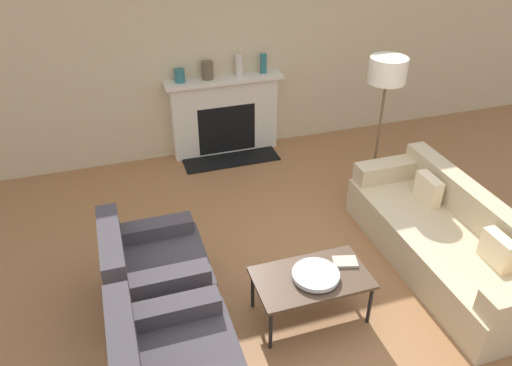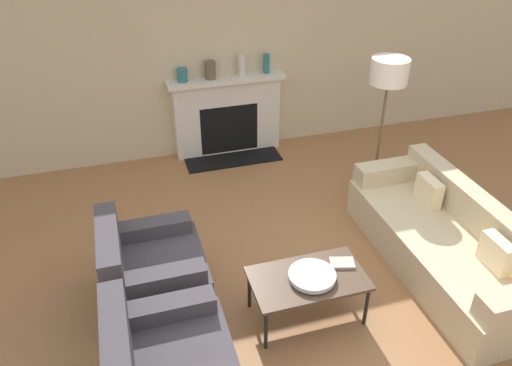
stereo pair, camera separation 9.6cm
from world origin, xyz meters
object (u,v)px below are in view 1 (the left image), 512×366
Objects in this scene: armchair_far at (153,273)px; mantel_vase_center_left at (208,70)px; coffee_table at (312,280)px; mantel_vase_left at (180,76)px; mantel_vase_center_right at (239,65)px; book at (345,262)px; fireplace at (225,117)px; mantel_vase_right at (263,63)px; couch at (447,240)px; bowl at (316,275)px; floor_lamp at (386,81)px.

mantel_vase_center_left reaches higher than armchair_far.
mantel_vase_left reaches higher than coffee_table.
mantel_vase_left is at bearing 180.00° from mantel_vase_center_right.
book is at bearing -75.13° from mantel_vase_left.
mantel_vase_right is (0.54, 0.02, 0.67)m from fireplace.
couch is 9.04× the size of mantel_vase_right.
bowl is 1.74× the size of mantel_vase_center_left.
mantel_vase_left is (-0.56, 0.02, 0.63)m from fireplace.
couch is at bearing -67.31° from mantel_vase_center_right.
mantel_vase_center_right is at bearing 180.00° from mantel_vase_right.
bowl is (0.02, -0.02, 0.07)m from coffee_table.
mantel_vase_center_left is at bearing 92.14° from coffee_table.
couch is 1.80m from floor_lamp.
mantel_vase_center_left is 0.74m from mantel_vase_right.
bowl is at bearing -91.09° from fireplace.
floor_lamp is (1.44, -1.46, 0.86)m from fireplace.
book is at bearing 11.73° from coffee_table.
mantel_vase_left is (-0.47, 3.12, 0.74)m from coffee_table.
armchair_far is 3.26m from mantel_vase_right.
mantel_vase_left is (-0.81, 3.05, 0.70)m from book.
book is (1.58, -0.52, 0.14)m from armchair_far.
mantel_vase_right is at bearing 0.00° from mantel_vase_center_left.
couch is 5.68× the size of bowl.
book is 0.15× the size of floor_lamp.
mantel_vase_center_right reaches higher than couch.
bowl is at bearing -87.45° from mantel_vase_center_left.
mantel_vase_center_right is at bearing -31.23° from armchair_far.
armchair_far is at bearing -113.95° from mantel_vase_center_left.
mantel_vase_right is (-0.89, 2.91, 0.90)m from couch.
mantel_vase_center_left reaches higher than fireplace.
mantel_vase_center_right is (0.27, 3.15, 0.73)m from bowl.
mantel_vase_left is (0.77, 2.53, 0.84)m from armchair_far.
armchair_far is 2.90m from mantel_vase_center_left.
coffee_table is at bearing -132.62° from floor_lamp.
mantel_vase_center_right is (1.54, 2.53, 0.89)m from armchair_far.
floor_lamp is 2.21m from mantel_vase_center_left.
mantel_vase_center_right is (0.77, 0.00, 0.05)m from mantel_vase_left.
mantel_vase_left is at bearing -145.73° from couch.
floor_lamp reaches higher than armchair_far.
couch is at bearing 22.40° from book.
coffee_table is (-1.51, -0.21, 0.12)m from couch.
floor_lamp is (1.52, 1.65, 0.97)m from coffee_table.
mantel_vase_center_right is at bearing 0.00° from mantel_vase_center_left.
mantel_vase_right is at bearing 78.77° from coffee_table.
mantel_vase_center_left is at bearing 180.00° from mantel_vase_center_right.
floor_lamp reaches higher than mantel_vase_center_right.
coffee_table is 3.88× the size of mantel_vase_right.
mantel_vase_right is (0.60, 3.15, 0.72)m from bowl.
fireplace is 2.22m from floor_lamp.
fireplace is at bearing 134.55° from floor_lamp.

